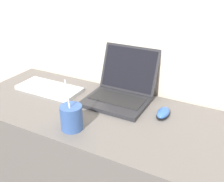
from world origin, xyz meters
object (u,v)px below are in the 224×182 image
object	(u,v)px
computer_mouse	(163,113)
external_keyboard	(49,89)
laptop	(121,89)
drink_cup	(72,117)

from	to	relation	value
computer_mouse	external_keyboard	xyz separation A→B (m)	(-0.66, -0.03, -0.00)
laptop	drink_cup	bearing A→B (deg)	-100.62
drink_cup	external_keyboard	size ratio (longest dim) A/B	0.63
drink_cup	computer_mouse	world-z (taller)	drink_cup
laptop	computer_mouse	distance (m)	0.26
drink_cup	computer_mouse	bearing A→B (deg)	42.22
laptop	external_keyboard	xyz separation A→B (m)	(-0.41, -0.09, -0.05)
laptop	external_keyboard	world-z (taller)	laptop
drink_cup	external_keyboard	world-z (taller)	drink_cup
computer_mouse	external_keyboard	distance (m)	0.66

